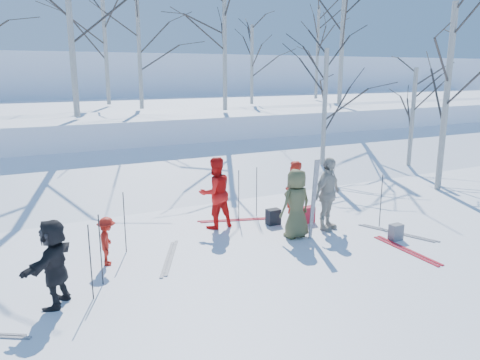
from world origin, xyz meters
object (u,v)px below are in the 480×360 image
skier_red_seated (107,241)px  backpack_grey (396,232)px  backpack_red (308,215)px  backpack_dark (273,217)px  skier_redor_behind (215,193)px  skier_grey_west (54,263)px  skier_olive_center (296,204)px  skier_red_north (293,193)px  dog (299,211)px  skier_cream_east (328,194)px

skier_red_seated → backpack_grey: 6.44m
skier_red_seated → backpack_grey: skier_red_seated is taller
backpack_red → backpack_dark: backpack_red is taller
skier_redor_behind → backpack_red: skier_redor_behind is taller
skier_grey_west → backpack_red: skier_grey_west is taller
skier_olive_center → skier_red_north: 0.93m
skier_olive_center → dog: 1.44m
skier_olive_center → skier_red_seated: size_ratio=1.65×
skier_olive_center → skier_red_north: skier_red_north is taller
skier_red_seated → skier_cream_east: skier_cream_east is taller
skier_olive_center → skier_redor_behind: bearing=-53.6°
skier_red_north → backpack_grey: size_ratio=4.35×
skier_cream_east → backpack_grey: size_ratio=4.75×
backpack_red → skier_redor_behind: bearing=161.7°
backpack_grey → backpack_red: bearing=117.8°
skier_red_seated → backpack_dark: bearing=-65.3°
skier_cream_east → skier_grey_west: bearing=166.0°
skier_olive_center → skier_cream_east: size_ratio=0.91×
backpack_grey → skier_olive_center: bearing=147.7°
skier_grey_west → skier_red_seated: bearing=173.3°
backpack_dark → skier_cream_east: bearing=-43.8°
skier_olive_center → dog: bearing=-133.9°
skier_cream_east → backpack_grey: (0.96, -1.35, -0.71)m
skier_grey_west → backpack_dark: size_ratio=3.74×
dog → backpack_dark: dog is taller
backpack_grey → backpack_dark: (-1.93, 2.28, 0.01)m
backpack_grey → skier_grey_west: bearing=177.3°
backpack_dark → backpack_grey: bearing=-49.8°
skier_red_seated → backpack_dark: (4.29, 0.65, -0.30)m
skier_cream_east → skier_grey_west: skier_cream_east is taller
skier_red_north → skier_cream_east: size_ratio=0.92×
backpack_grey → backpack_dark: bearing=130.2°
backpack_red → backpack_grey: backpack_red is taller
skier_red_seated → backpack_grey: (6.22, -1.64, -0.31)m
skier_olive_center → backpack_red: 1.33m
skier_cream_east → skier_grey_west: size_ratio=1.20×
skier_red_seated → backpack_red: bearing=-69.8°
dog → skier_grey_west: bearing=-20.9°
dog → backpack_red: dog is taller
backpack_dark → skier_red_seated: bearing=-171.5°
dog → skier_cream_east: bearing=62.6°
dog → skier_olive_center: bearing=13.5°
skier_red_seated → skier_redor_behind: bearing=-52.8°
backpack_red → dog: bearing=106.3°
skier_redor_behind → backpack_red: bearing=157.4°
skier_red_north → skier_red_seated: 4.75m
skier_olive_center → skier_red_seated: skier_olive_center is taller
skier_red_north → skier_redor_behind: (-1.83, 0.71, 0.07)m
skier_cream_east → backpack_red: bearing=75.4°
backpack_dark → skier_red_north: bearing=-29.4°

